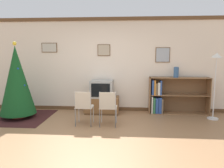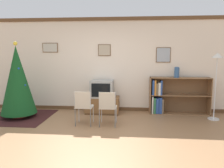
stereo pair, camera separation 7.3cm
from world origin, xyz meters
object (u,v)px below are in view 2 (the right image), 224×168
at_px(christmas_tree, 17,80).
at_px(standing_lamp, 217,69).
at_px(folding_chair_right, 108,106).
at_px(bookshelf, 169,97).
at_px(television, 102,89).
at_px(folding_chair_left, 84,106).
at_px(tv_console, 102,105).
at_px(vase, 177,72).

xyz_separation_m(christmas_tree, standing_lamp, (5.07, 0.24, 0.31)).
xyz_separation_m(folding_chair_right, standing_lamp, (2.65, 0.77, 0.83)).
height_order(christmas_tree, standing_lamp, christmas_tree).
xyz_separation_m(bookshelf, standing_lamp, (1.06, -0.49, 0.82)).
xyz_separation_m(television, folding_chair_left, (-0.28, -1.14, -0.22)).
relative_size(christmas_tree, tv_console, 2.07).
height_order(tv_console, folding_chair_right, folding_chair_right).
distance_m(television, bookshelf, 1.89).
height_order(folding_chair_left, vase, vase).
xyz_separation_m(folding_chair_left, standing_lamp, (3.21, 0.77, 0.83)).
xyz_separation_m(folding_chair_right, vase, (1.77, 1.23, 0.70)).
distance_m(television, vase, 2.11).
height_order(television, bookshelf, bookshelf).
distance_m(christmas_tree, standing_lamp, 5.09).
relative_size(christmas_tree, bookshelf, 1.20).
relative_size(christmas_tree, folding_chair_left, 2.41).
height_order(folding_chair_left, standing_lamp, standing_lamp).
relative_size(folding_chair_left, standing_lamp, 0.48).
xyz_separation_m(television, folding_chair_right, (0.28, -1.14, -0.22)).
height_order(television, folding_chair_right, television).
bearing_deg(folding_chair_left, tv_console, 76.16).
bearing_deg(bookshelf, television, -176.41).
bearing_deg(standing_lamp, tv_console, 172.69).
relative_size(bookshelf, vase, 5.69).
bearing_deg(bookshelf, standing_lamp, -24.88).
xyz_separation_m(folding_chair_left, vase, (2.34, 1.23, 0.70)).
distance_m(tv_console, folding_chair_right, 1.20).
relative_size(folding_chair_right, standing_lamp, 0.48).
bearing_deg(christmas_tree, folding_chair_right, -12.28).
bearing_deg(tv_console, television, -90.00).
relative_size(christmas_tree, vase, 6.84).
distance_m(folding_chair_left, bookshelf, 2.50).
bearing_deg(christmas_tree, tv_console, 16.12).
bearing_deg(folding_chair_right, christmas_tree, 167.72).
height_order(folding_chair_right, vase, vase).
bearing_deg(folding_chair_right, folding_chair_left, 180.00).
xyz_separation_m(tv_console, folding_chair_right, (0.28, -1.15, 0.24)).
relative_size(christmas_tree, folding_chair_right, 2.41).
bearing_deg(standing_lamp, television, 172.74).
bearing_deg(folding_chair_right, tv_console, 103.84).
height_order(christmas_tree, tv_console, christmas_tree).
distance_m(christmas_tree, folding_chair_left, 2.00).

